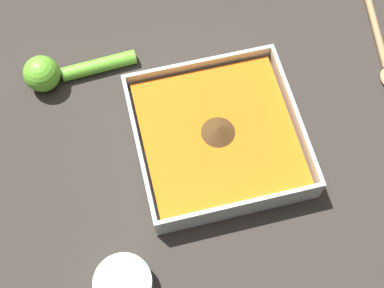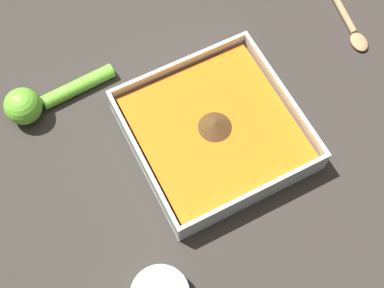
% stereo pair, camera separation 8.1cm
% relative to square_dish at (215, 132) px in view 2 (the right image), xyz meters
% --- Properties ---
extents(ground_plane, '(4.00, 4.00, 0.00)m').
position_rel_square_dish_xyz_m(ground_plane, '(0.04, -0.02, -0.02)').
color(ground_plane, '#332D28').
extents(square_dish, '(0.25, 0.25, 0.05)m').
position_rel_square_dish_xyz_m(square_dish, '(0.00, 0.00, 0.00)').
color(square_dish, silver).
rests_on(square_dish, ground_plane).
extents(lemon_squeezer, '(0.06, 0.18, 0.06)m').
position_rel_square_dish_xyz_m(lemon_squeezer, '(-0.17, -0.22, 0.01)').
color(lemon_squeezer, '#6BC633').
rests_on(lemon_squeezer, ground_plane).
extents(wooden_spoon, '(0.23, 0.06, 0.01)m').
position_rel_square_dish_xyz_m(wooden_spoon, '(-0.12, 0.32, -0.01)').
color(wooden_spoon, tan).
rests_on(wooden_spoon, ground_plane).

